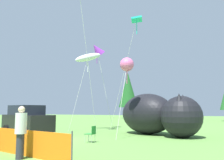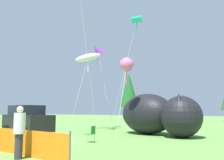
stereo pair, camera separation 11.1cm
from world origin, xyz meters
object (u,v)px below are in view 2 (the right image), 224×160
at_px(folding_chair, 91,133).
at_px(kite_purple_delta, 97,50).
at_px(inflatable_cat, 156,115).
at_px(kite_teal_diamond, 136,22).
at_px(parked_car, 27,120).
at_px(kite_pink_octopus, 127,65).
at_px(spectator_in_black_shirt, 19,130).
at_px(kite_white_ghost, 88,58).

height_order(folding_chair, kite_purple_delta, kite_purple_delta).
height_order(folding_chair, inflatable_cat, inflatable_cat).
height_order(folding_chair, kite_teal_diamond, kite_teal_diamond).
xyz_separation_m(parked_car, kite_pink_octopus, (6.66, 2.09, 3.74)).
height_order(kite_teal_diamond, kite_pink_octopus, kite_teal_diamond).
distance_m(spectator_in_black_shirt, kite_white_ghost, 13.62).
bearing_deg(folding_chair, kite_teal_diamond, -90.64).
relative_size(parked_car, spectator_in_black_shirt, 2.48).
distance_m(inflatable_cat, kite_purple_delta, 8.97).
distance_m(folding_chair, kite_white_ghost, 9.90).
bearing_deg(folding_chair, kite_purple_delta, -64.38).
bearing_deg(kite_pink_octopus, spectator_in_black_shirt, -94.27).
xyz_separation_m(inflatable_cat, spectator_in_black_shirt, (-2.08, -10.37, -0.32)).
relative_size(inflatable_cat, kite_white_ghost, 0.95).
distance_m(inflatable_cat, kite_teal_diamond, 8.50).
bearing_deg(kite_purple_delta, folding_chair, -62.44).
height_order(parked_car, kite_white_ghost, kite_white_ghost).
bearing_deg(folding_chair, kite_white_ghost, -58.79).
bearing_deg(folding_chair, inflatable_cat, -113.21).
relative_size(kite_teal_diamond, kite_white_ghost, 1.38).
bearing_deg(spectator_in_black_shirt, kite_purple_delta, 107.72).
relative_size(folding_chair, kite_purple_delta, 0.11).
bearing_deg(kite_teal_diamond, kite_pink_octopus, -78.93).
bearing_deg(spectator_in_black_shirt, kite_pink_octopus, 85.73).
xyz_separation_m(inflatable_cat, kite_purple_delta, (-6.22, 2.60, 5.91)).
bearing_deg(inflatable_cat, spectator_in_black_shirt, -73.69).
bearing_deg(kite_pink_octopus, folding_chair, -100.26).
xyz_separation_m(parked_car, kite_white_ghost, (1.63, 5.30, 5.29)).
bearing_deg(inflatable_cat, kite_pink_octopus, -100.72).
xyz_separation_m(spectator_in_black_shirt, kite_purple_delta, (-4.14, 12.97, 6.23)).
relative_size(parked_car, kite_purple_delta, 0.58).
relative_size(parked_car, inflatable_cat, 0.70).
bearing_deg(inflatable_cat, kite_white_ghost, -164.46).
height_order(kite_purple_delta, kite_white_ghost, kite_purple_delta).
distance_m(folding_chair, kite_purple_delta, 11.21).
relative_size(kite_teal_diamond, kite_purple_delta, 1.20).
xyz_separation_m(kite_purple_delta, kite_white_ghost, (-0.25, -1.21, -0.95)).
xyz_separation_m(folding_chair, kite_teal_diamond, (-0.17, 7.66, 8.68)).
bearing_deg(kite_white_ghost, kite_teal_diamond, 12.40).
bearing_deg(spectator_in_black_shirt, parked_car, 133.02).
relative_size(spectator_in_black_shirt, kite_purple_delta, 0.23).
xyz_separation_m(spectator_in_black_shirt, kite_pink_octopus, (0.64, 8.55, 3.73)).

